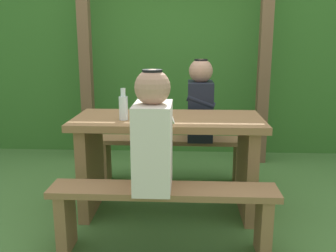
% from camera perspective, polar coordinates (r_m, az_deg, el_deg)
% --- Properties ---
extents(ground_plane, '(12.00, 12.00, 0.00)m').
position_cam_1_polar(ground_plane, '(3.02, -0.00, -12.76)').
color(ground_plane, '#467534').
extents(hedge_backdrop, '(6.40, 0.93, 2.22)m').
position_cam_1_polar(hedge_backdrop, '(4.78, 1.26, 10.61)').
color(hedge_backdrop, '#346B25').
rests_on(hedge_backdrop, ground_plane).
extents(pergola_post_left, '(0.12, 0.12, 2.02)m').
position_cam_1_polar(pergola_post_left, '(4.13, -12.42, 8.54)').
color(pergola_post_left, brown).
rests_on(pergola_post_left, ground_plane).
extents(pergola_post_right, '(0.12, 0.12, 2.02)m').
position_cam_1_polar(pergola_post_right, '(4.07, 14.47, 8.36)').
color(pergola_post_right, brown).
rests_on(pergola_post_right, ground_plane).
extents(picnic_table, '(1.40, 0.64, 0.75)m').
position_cam_1_polar(picnic_table, '(2.83, -0.00, -3.44)').
color(picnic_table, olive).
rests_on(picnic_table, ground_plane).
extents(bench_near, '(1.40, 0.24, 0.43)m').
position_cam_1_polar(bench_near, '(2.35, -0.73, -12.14)').
color(bench_near, olive).
rests_on(bench_near, ground_plane).
extents(bench_far, '(1.40, 0.24, 0.43)m').
position_cam_1_polar(bench_far, '(3.45, 0.49, -3.83)').
color(bench_far, olive).
rests_on(bench_far, ground_plane).
extents(person_white_shirt, '(0.25, 0.35, 0.72)m').
position_cam_1_polar(person_white_shirt, '(2.21, -2.32, -1.36)').
color(person_white_shirt, silver).
rests_on(person_white_shirt, bench_near).
extents(person_black_coat, '(0.25, 0.35, 0.72)m').
position_cam_1_polar(person_black_coat, '(3.34, 4.95, 3.56)').
color(person_black_coat, black).
rests_on(person_black_coat, bench_far).
extents(drinking_glass, '(0.07, 0.07, 0.09)m').
position_cam_1_polar(drinking_glass, '(2.74, -0.85, 2.17)').
color(drinking_glass, silver).
rests_on(drinking_glass, picnic_table).
extents(bottle_left, '(0.06, 0.06, 0.23)m').
position_cam_1_polar(bottle_left, '(2.68, -6.84, 2.95)').
color(bottle_left, silver).
rests_on(bottle_left, picnic_table).
extents(cell_phone, '(0.08, 0.14, 0.01)m').
position_cam_1_polar(cell_phone, '(2.89, -2.19, 1.94)').
color(cell_phone, silver).
rests_on(cell_phone, picnic_table).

